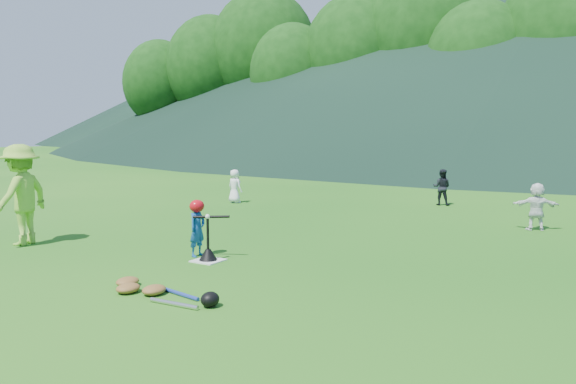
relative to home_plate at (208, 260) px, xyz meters
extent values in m
plane|color=#165A14|center=(0.00, 0.00, -0.01)|extent=(120.00, 120.00, 0.00)
cube|color=silver|center=(0.00, 0.00, 0.00)|extent=(0.45, 0.45, 0.02)
sphere|color=white|center=(0.00, 0.00, 0.73)|extent=(0.08, 0.08, 0.08)
imported|color=navy|center=(-0.38, 0.19, 0.46)|extent=(0.23, 0.34, 0.94)
imported|color=#89C63A|center=(-3.82, -0.76, 0.93)|extent=(0.98, 1.35, 1.87)
imported|color=white|center=(-4.06, 6.14, 0.48)|extent=(0.52, 0.38, 0.98)
imported|color=black|center=(1.27, 8.79, 0.50)|extent=(0.54, 0.44, 1.03)
imported|color=white|center=(4.14, 5.86, 0.50)|extent=(0.99, 0.60, 1.02)
cone|color=black|center=(0.00, 0.00, 0.10)|extent=(0.30, 0.30, 0.18)
cylinder|color=black|center=(0.00, 0.00, 0.44)|extent=(0.04, 0.04, 0.50)
ellipsoid|color=#B90C15|center=(-0.38, 0.19, 0.85)|extent=(0.24, 0.26, 0.22)
cylinder|color=black|center=(-0.08, 0.19, 0.69)|extent=(0.58, 0.29, 0.07)
ellipsoid|color=olive|center=(0.25, -1.94, 0.05)|extent=(0.28, 0.34, 0.13)
ellipsoid|color=olive|center=(0.60, -1.82, 0.05)|extent=(0.28, 0.34, 0.13)
ellipsoid|color=olive|center=(0.00, -1.72, 0.05)|extent=(0.28, 0.34, 0.13)
cylinder|color=silver|center=(1.15, -2.04, 0.02)|extent=(0.72, 0.09, 0.06)
cylinder|color=#263FA5|center=(0.95, -1.69, 0.02)|extent=(0.68, 0.17, 0.05)
ellipsoid|color=black|center=(1.55, -1.84, 0.08)|extent=(0.22, 0.24, 0.19)
cube|color=gray|center=(0.00, 28.00, 0.59)|extent=(70.00, 0.03, 1.20)
cube|color=yellow|center=(0.00, 28.00, 1.23)|extent=(70.00, 0.08, 0.08)
cylinder|color=gray|center=(-35.00, 28.00, 0.59)|extent=(0.07, 0.07, 1.30)
cylinder|color=gray|center=(0.00, 28.00, 0.59)|extent=(0.07, 0.07, 1.30)
cylinder|color=#382314|center=(-32.00, 32.00, 1.56)|extent=(0.56, 0.56, 3.15)
ellipsoid|color=#164711|center=(-32.00, 32.00, 6.56)|extent=(6.84, 6.84, 7.87)
cylinder|color=#382314|center=(-27.20, 33.50, 1.86)|extent=(0.56, 0.56, 3.74)
ellipsoid|color=#164711|center=(-27.20, 33.50, 7.80)|extent=(8.13, 8.13, 9.35)
cylinder|color=#382314|center=(-22.40, 35.00, 2.16)|extent=(0.56, 0.56, 4.34)
ellipsoid|color=#164711|center=(-22.40, 35.00, 9.04)|extent=(9.42, 9.42, 10.84)
cylinder|color=#382314|center=(-17.60, 32.00, 1.58)|extent=(0.56, 0.56, 3.18)
ellipsoid|color=#164711|center=(-17.60, 32.00, 6.63)|extent=(6.92, 6.92, 7.95)
cylinder|color=#382314|center=(-12.80, 33.50, 1.88)|extent=(0.56, 0.56, 3.78)
ellipsoid|color=#164711|center=(-12.80, 33.50, 7.87)|extent=(8.21, 8.21, 9.44)
cylinder|color=#382314|center=(-8.00, 35.00, 2.18)|extent=(0.56, 0.56, 4.38)
ellipsoid|color=#164711|center=(-8.00, 35.00, 9.12)|extent=(9.50, 9.50, 10.92)
cylinder|color=#382314|center=(-3.20, 32.00, 1.60)|extent=(0.56, 0.56, 3.22)
ellipsoid|color=#164711|center=(-3.20, 32.00, 6.71)|extent=(6.99, 6.99, 8.04)
cylinder|color=#382314|center=(1.60, 33.50, 1.90)|extent=(0.56, 0.56, 3.81)
ellipsoid|color=#164711|center=(1.60, 33.50, 7.95)|extent=(8.28, 8.28, 9.53)
cone|color=black|center=(-45.00, 76.00, 9.99)|extent=(80.00, 80.00, 20.00)
camera|label=1|loc=(5.80, -6.98, 2.13)|focal=35.00mm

